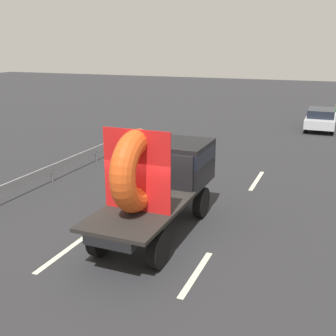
% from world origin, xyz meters
% --- Properties ---
extents(ground_plane, '(120.00, 120.00, 0.00)m').
position_xyz_m(ground_plane, '(0.00, 0.00, 0.00)').
color(ground_plane, '#28282B').
extents(flatbed_truck, '(2.02, 5.53, 3.39)m').
position_xyz_m(flatbed_truck, '(0.17, 0.97, 1.69)').
color(flatbed_truck, black).
rests_on(flatbed_truck, ground_plane).
extents(distant_sedan, '(1.83, 4.26, 1.39)m').
position_xyz_m(distant_sedan, '(3.86, 19.07, 0.75)').
color(distant_sedan, black).
rests_on(distant_sedan, ground_plane).
extents(guardrail, '(0.10, 13.47, 0.71)m').
position_xyz_m(guardrail, '(-5.80, 4.98, 0.53)').
color(guardrail, gray).
rests_on(guardrail, ground_plane).
extents(lane_dash_left_near, '(0.16, 2.43, 0.01)m').
position_xyz_m(lane_dash_left_near, '(-1.68, -1.58, 0.00)').
color(lane_dash_left_near, beige).
rests_on(lane_dash_left_near, ground_plane).
extents(lane_dash_left_far, '(0.16, 2.81, 0.01)m').
position_xyz_m(lane_dash_left_far, '(-1.68, 6.47, 0.00)').
color(lane_dash_left_far, beige).
rests_on(lane_dash_left_far, ground_plane).
extents(lane_dash_right_near, '(0.16, 2.28, 0.01)m').
position_xyz_m(lane_dash_right_near, '(2.01, -1.26, 0.00)').
color(lane_dash_right_near, beige).
rests_on(lane_dash_right_near, ground_plane).
extents(lane_dash_right_far, '(0.16, 2.64, 0.01)m').
position_xyz_m(lane_dash_right_far, '(2.01, 6.62, 0.00)').
color(lane_dash_right_far, beige).
rests_on(lane_dash_right_far, ground_plane).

